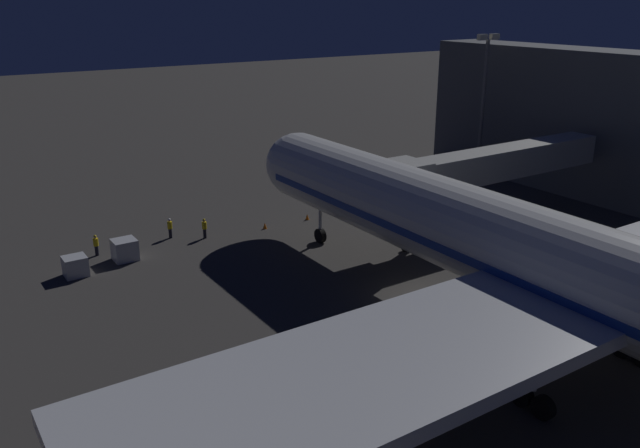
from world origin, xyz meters
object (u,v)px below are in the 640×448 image
apron_floodlight_mast (484,96)px  traffic_cone_nose_starboard (265,226)px  ground_crew_marshaller_fwd (204,228)px  traffic_cone_nose_port (307,217)px  airliner_at_gate (594,282)px  baggage_container_near_belt (125,250)px  ground_crew_near_nose_gear (96,244)px  baggage_container_mid_row (75,266)px  jet_bridge (482,166)px  ground_crew_by_belt_loader (170,227)px

apron_floodlight_mast → traffic_cone_nose_starboard: apron_floodlight_mast is taller
ground_crew_marshaller_fwd → traffic_cone_nose_port: bearing=175.9°
apron_floodlight_mast → airliner_at_gate: bearing=51.1°
baggage_container_near_belt → traffic_cone_nose_port: (-16.87, -0.32, -0.54)m
airliner_at_gate → traffic_cone_nose_starboard: size_ratio=113.94×
ground_crew_near_nose_gear → traffic_cone_nose_port: bearing=174.5°
baggage_container_near_belt → baggage_container_mid_row: bearing=14.7°
baggage_container_near_belt → traffic_cone_nose_starboard: size_ratio=3.20×
baggage_container_mid_row → ground_crew_marshaller_fwd: bearing=-169.4°
airliner_at_gate → jet_bridge: 23.08m
traffic_cone_nose_port → ground_crew_near_nose_gear: bearing=-5.5°
baggage_container_near_belt → ground_crew_by_belt_loader: size_ratio=1.01×
airliner_at_gate → jet_bridge: size_ratio=2.65×
traffic_cone_nose_starboard → baggage_container_near_belt: bearing=1.5°
apron_floodlight_mast → baggage_container_near_belt: bearing=2.4°
traffic_cone_nose_port → ground_crew_marshaller_fwd: bearing=-4.1°
ground_crew_by_belt_loader → traffic_cone_nose_port: bearing=169.0°
jet_bridge → ground_crew_by_belt_loader: 26.66m
baggage_container_mid_row → ground_crew_by_belt_loader: ground_crew_by_belt_loader is taller
traffic_cone_nose_port → traffic_cone_nose_starboard: size_ratio=1.00×
ground_crew_by_belt_loader → ground_crew_marshaller_fwd: bearing=145.2°
traffic_cone_nose_starboard → airliner_at_gate: bearing=94.2°
jet_bridge → baggage_container_near_belt: 29.70m
ground_crew_near_nose_gear → jet_bridge: bearing=156.2°
apron_floodlight_mast → baggage_container_mid_row: 45.02m
jet_bridge → traffic_cone_nose_starboard: 19.24m
traffic_cone_nose_port → jet_bridge: bearing=133.6°
ground_crew_near_nose_gear → ground_crew_marshaller_fwd: ground_crew_marshaller_fwd is taller
airliner_at_gate → ground_crew_by_belt_loader: (9.97, -32.63, -4.80)m
baggage_container_near_belt → ground_crew_by_belt_loader: 5.41m
apron_floodlight_mast → traffic_cone_nose_starboard: size_ratio=28.42×
jet_bridge → traffic_cone_nose_port: jet_bridge is taller
airliner_at_gate → baggage_container_mid_row: size_ratio=38.51×
baggage_container_near_belt → ground_crew_near_nose_gear: bearing=-52.8°
baggage_container_mid_row → traffic_cone_nose_starboard: 16.50m
airliner_at_gate → ground_crew_near_nose_gear: bearing=-63.1°
baggage_container_mid_row → ground_crew_marshaller_fwd: size_ratio=0.94×
apron_floodlight_mast → baggage_container_mid_row: size_ratio=9.61×
jet_bridge → baggage_container_mid_row: bearing=-17.0°
apron_floodlight_mast → ground_crew_near_nose_gear: bearing=-0.6°
baggage_container_near_belt → baggage_container_mid_row: baggage_container_near_belt is taller
airliner_at_gate → traffic_cone_nose_port: (-2.20, -30.27, -5.48)m
baggage_container_mid_row → traffic_cone_nose_port: (-20.83, -1.36, -0.46)m
ground_crew_near_nose_gear → traffic_cone_nose_starboard: bearing=172.8°
ground_crew_marshaller_fwd → ground_crew_by_belt_loader: bearing=-34.8°
jet_bridge → ground_crew_near_nose_gear: (28.87, -12.72, -4.93)m
ground_crew_near_nose_gear → traffic_cone_nose_port: size_ratio=3.11×
baggage_container_mid_row → traffic_cone_nose_port: size_ratio=2.96×
ground_crew_by_belt_loader → ground_crew_marshaller_fwd: (-2.40, 1.66, -0.00)m
ground_crew_near_nose_gear → ground_crew_by_belt_loader: (-6.29, -0.58, 0.01)m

